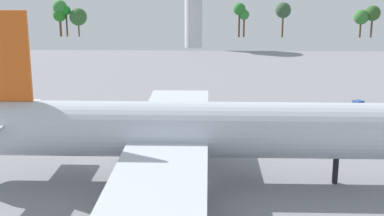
# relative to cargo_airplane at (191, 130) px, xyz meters

# --- Properties ---
(ground_plane) EXTENTS (241.81, 241.81, 0.00)m
(ground_plane) POSITION_rel_cargo_airplane_xyz_m (0.06, 0.00, -6.55)
(ground_plane) COLOR gray
(cargo_airplane) EXTENTS (60.45, 50.84, 20.70)m
(cargo_airplane) POSITION_rel_cargo_airplane_xyz_m (0.00, 0.00, 0.00)
(cargo_airplane) COLOR silver
(cargo_airplane) RESTS_ON ground_plane
(fuel_truck) EXTENTS (3.62, 4.18, 2.12)m
(fuel_truck) POSITION_rel_cargo_airplane_xyz_m (30.66, 34.72, -5.45)
(fuel_truck) COLOR #2D5193
(fuel_truck) RESTS_ON ground_plane
(control_tower) EXTENTS (12.09, 12.09, 27.14)m
(control_tower) POSITION_rel_cargo_airplane_xyz_m (-3.70, 130.28, 10.60)
(control_tower) COLOR silver
(control_tower) RESTS_ON ground_plane
(tree_line_backdrop) EXTENTS (141.43, 7.56, 15.79)m
(tree_line_backdrop) POSITION_rel_cargo_airplane_xyz_m (-1.36, 165.88, 3.57)
(tree_line_backdrop) COLOR #51381E
(tree_line_backdrop) RESTS_ON ground_plane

